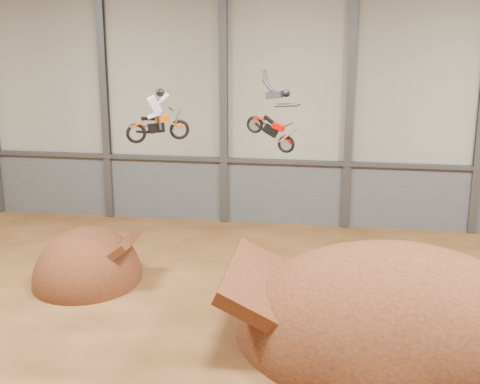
# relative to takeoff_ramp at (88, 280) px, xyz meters

# --- Properties ---
(floor) EXTENTS (40.00, 40.00, 0.00)m
(floor) POSITION_rel_takeoff_ramp_xyz_m (7.85, -5.61, 0.00)
(floor) COLOR #533016
(floor) RESTS_ON ground
(back_wall) EXTENTS (40.00, 0.10, 14.00)m
(back_wall) POSITION_rel_takeoff_ramp_xyz_m (7.85, 9.39, 7.00)
(back_wall) COLOR #9F9C8C
(back_wall) RESTS_ON ground
(lower_band_back) EXTENTS (39.80, 0.18, 3.50)m
(lower_band_back) POSITION_rel_takeoff_ramp_xyz_m (7.85, 9.29, 1.75)
(lower_band_back) COLOR #55575D
(lower_band_back) RESTS_ON ground
(steel_rail) EXTENTS (39.80, 0.35, 0.20)m
(steel_rail) POSITION_rel_takeoff_ramp_xyz_m (7.85, 9.14, 3.55)
(steel_rail) COLOR #47494F
(steel_rail) RESTS_ON lower_band_back
(steel_column_1) EXTENTS (0.40, 0.36, 13.90)m
(steel_column_1) POSITION_rel_takeoff_ramp_xyz_m (-2.15, 9.19, 7.00)
(steel_column_1) COLOR #47494F
(steel_column_1) RESTS_ON ground
(steel_column_2) EXTENTS (0.40, 0.36, 13.90)m
(steel_column_2) POSITION_rel_takeoff_ramp_xyz_m (4.52, 9.19, 7.00)
(steel_column_2) COLOR #47494F
(steel_column_2) RESTS_ON ground
(steel_column_3) EXTENTS (0.40, 0.36, 13.90)m
(steel_column_3) POSITION_rel_takeoff_ramp_xyz_m (11.19, 9.19, 7.00)
(steel_column_3) COLOR #47494F
(steel_column_3) RESTS_ON ground
(takeoff_ramp) EXTENTS (4.69, 5.41, 4.69)m
(takeoff_ramp) POSITION_rel_takeoff_ramp_xyz_m (0.00, 0.00, 0.00)
(takeoff_ramp) COLOR #3E1C0F
(takeoff_ramp) RESTS_ON ground
(landing_ramp) EXTENTS (11.48, 10.16, 6.62)m
(landing_ramp) POSITION_rel_takeoff_ramp_xyz_m (12.92, -3.44, 0.00)
(landing_ramp) COLOR #3E1C0F
(landing_ramp) RESTS_ON ground
(fmx_rider_a) EXTENTS (2.67, 1.82, 2.29)m
(fmx_rider_a) POSITION_rel_takeoff_ramp_xyz_m (3.83, -1.49, 7.71)
(fmx_rider_a) COLOR #D95200
(fmx_rider_b) EXTENTS (3.66, 1.74, 3.41)m
(fmx_rider_b) POSITION_rel_takeoff_ramp_xyz_m (7.97, -1.19, 7.87)
(fmx_rider_b) COLOR #B00A00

